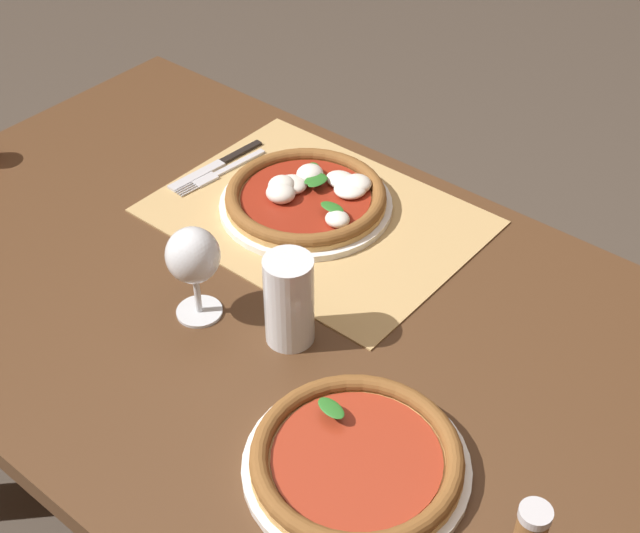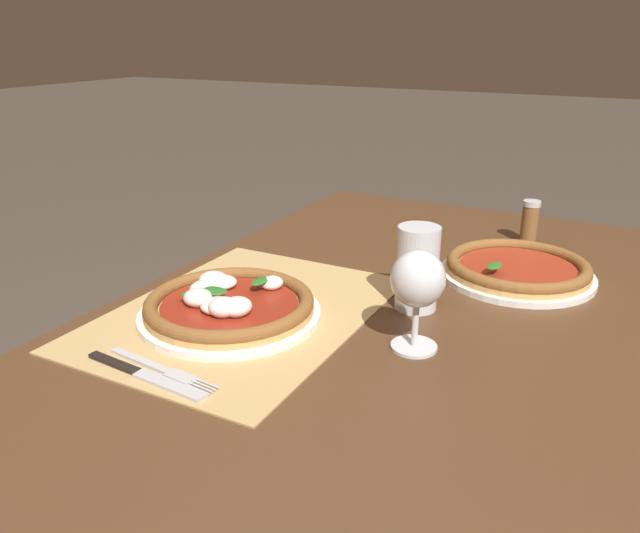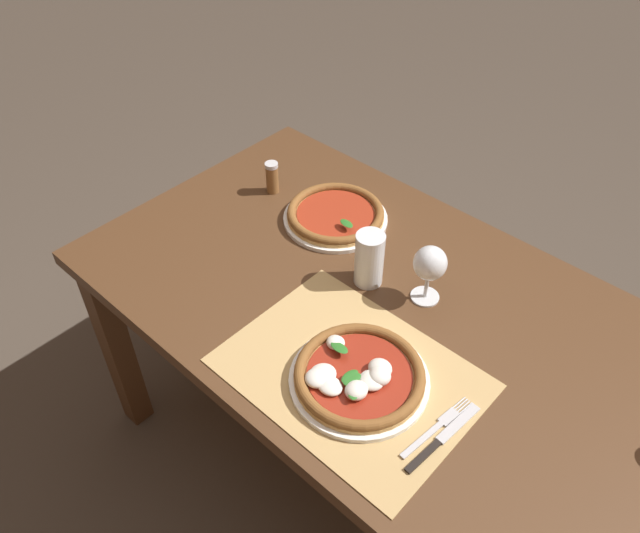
% 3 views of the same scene
% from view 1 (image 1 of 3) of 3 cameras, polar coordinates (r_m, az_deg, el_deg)
% --- Properties ---
extents(dining_table, '(1.49, 0.88, 0.74)m').
position_cam_1_polar(dining_table, '(1.43, -2.76, -5.21)').
color(dining_table, '#4C301C').
rests_on(dining_table, ground).
extents(paper_placemat, '(0.53, 0.40, 0.00)m').
position_cam_1_polar(paper_placemat, '(1.53, -0.24, 3.24)').
color(paper_placemat, tan).
rests_on(paper_placemat, dining_table).
extents(pizza_near, '(0.30, 0.30, 0.05)m').
position_cam_1_polar(pizza_near, '(1.53, -0.84, 4.45)').
color(pizza_near, white).
rests_on(pizza_near, paper_placemat).
extents(pizza_far, '(0.29, 0.29, 0.04)m').
position_cam_1_polar(pizza_far, '(1.14, 2.36, -12.29)').
color(pizza_far, white).
rests_on(pizza_far, dining_table).
extents(wine_glass, '(0.08, 0.08, 0.16)m').
position_cam_1_polar(wine_glass, '(1.29, -8.12, 0.48)').
color(wine_glass, silver).
rests_on(wine_glass, dining_table).
extents(pint_glass, '(0.07, 0.07, 0.15)m').
position_cam_1_polar(pint_glass, '(1.26, -1.99, -2.27)').
color(pint_glass, silver).
rests_on(pint_glass, dining_table).
extents(fork, '(0.04, 0.20, 0.00)m').
position_cam_1_polar(fork, '(1.64, -6.35, 6.03)').
color(fork, '#B7B7BC').
rests_on(fork, paper_placemat).
extents(knife, '(0.03, 0.22, 0.01)m').
position_cam_1_polar(knife, '(1.66, -6.64, 6.47)').
color(knife, black).
rests_on(knife, paper_placemat).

